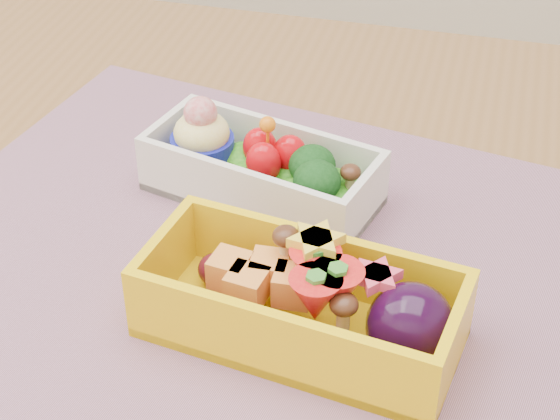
% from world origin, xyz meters
% --- Properties ---
extents(table, '(1.20, 0.80, 0.75)m').
position_xyz_m(table, '(0.00, 0.00, 0.65)').
color(table, brown).
rests_on(table, ground).
extents(placemat, '(0.54, 0.45, 0.00)m').
position_xyz_m(placemat, '(-0.02, 0.03, 0.75)').
color(placemat, '#9C6B8B').
rests_on(placemat, table).
extents(bento_white, '(0.17, 0.11, 0.07)m').
position_xyz_m(bento_white, '(-0.04, 0.10, 0.78)').
color(bento_white, silver).
rests_on(bento_white, placemat).
extents(bento_yellow, '(0.19, 0.11, 0.06)m').
position_xyz_m(bento_yellow, '(0.03, -0.03, 0.78)').
color(bento_yellow, yellow).
rests_on(bento_yellow, placemat).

